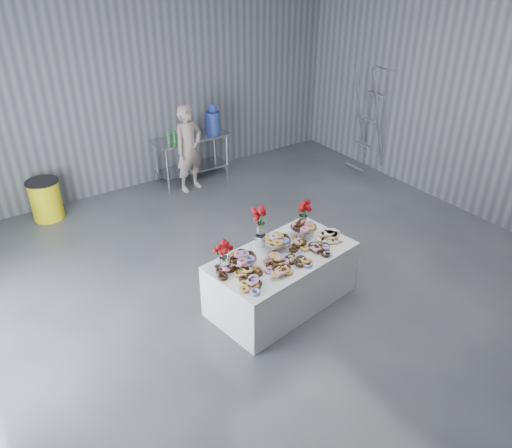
{
  "coord_description": "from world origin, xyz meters",
  "views": [
    {
      "loc": [
        -3.48,
        -4.17,
        4.27
      ],
      "look_at": [
        -0.29,
        0.54,
        0.96
      ],
      "focal_mm": 35.0,
      "sensor_mm": 36.0,
      "label": 1
    }
  ],
  "objects_px": {
    "display_table": "(282,279)",
    "stepladder": "(369,119)",
    "person": "(189,148)",
    "prep_table": "(192,150)",
    "water_jug": "(213,119)",
    "trash_barrel": "(46,200)"
  },
  "relations": [
    {
      "from": "display_table",
      "to": "water_jug",
      "type": "bearing_deg",
      "value": 71.78
    },
    {
      "from": "prep_table",
      "to": "water_jug",
      "type": "bearing_deg",
      "value": -0.0
    },
    {
      "from": "person",
      "to": "prep_table",
      "type": "bearing_deg",
      "value": 42.57
    },
    {
      "from": "water_jug",
      "to": "prep_table",
      "type": "bearing_deg",
      "value": 180.0
    },
    {
      "from": "water_jug",
      "to": "trash_barrel",
      "type": "distance_m",
      "value": 3.41
    },
    {
      "from": "prep_table",
      "to": "water_jug",
      "type": "relative_size",
      "value": 2.71
    },
    {
      "from": "person",
      "to": "stepladder",
      "type": "bearing_deg",
      "value": -34.59
    },
    {
      "from": "person",
      "to": "trash_barrel",
      "type": "bearing_deg",
      "value": 157.96
    },
    {
      "from": "display_table",
      "to": "prep_table",
      "type": "relative_size",
      "value": 1.27
    },
    {
      "from": "water_jug",
      "to": "person",
      "type": "height_order",
      "value": "person"
    },
    {
      "from": "person",
      "to": "trash_barrel",
      "type": "distance_m",
      "value": 2.65
    },
    {
      "from": "prep_table",
      "to": "stepladder",
      "type": "xyz_separation_m",
      "value": [
        3.14,
        -1.6,
        0.48
      ]
    },
    {
      "from": "prep_table",
      "to": "stepladder",
      "type": "bearing_deg",
      "value": -26.9
    },
    {
      "from": "stepladder",
      "to": "display_table",
      "type": "bearing_deg",
      "value": -147.94
    },
    {
      "from": "water_jug",
      "to": "person",
      "type": "distance_m",
      "value": 0.87
    },
    {
      "from": "display_table",
      "to": "stepladder",
      "type": "distance_m",
      "value": 4.77
    },
    {
      "from": "person",
      "to": "stepladder",
      "type": "xyz_separation_m",
      "value": [
        3.37,
        -1.24,
        0.27
      ]
    },
    {
      "from": "water_jug",
      "to": "person",
      "type": "xyz_separation_m",
      "value": [
        -0.73,
        -0.35,
        -0.33
      ]
    },
    {
      "from": "stepladder",
      "to": "prep_table",
      "type": "bearing_deg",
      "value": 153.1
    },
    {
      "from": "display_table",
      "to": "prep_table",
      "type": "height_order",
      "value": "prep_table"
    },
    {
      "from": "display_table",
      "to": "trash_barrel",
      "type": "xyz_separation_m",
      "value": [
        -1.97,
        4.1,
        -0.02
      ]
    },
    {
      "from": "display_table",
      "to": "person",
      "type": "bearing_deg",
      "value": 80.61
    }
  ]
}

